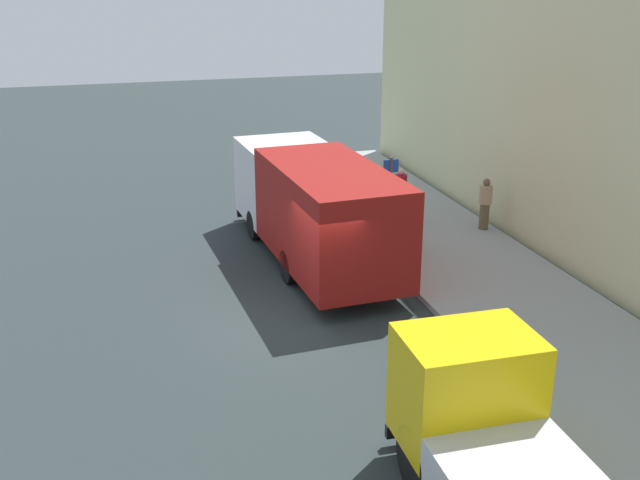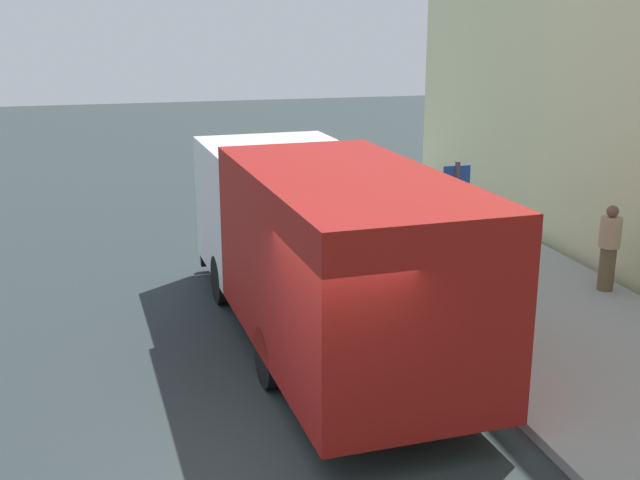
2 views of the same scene
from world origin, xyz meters
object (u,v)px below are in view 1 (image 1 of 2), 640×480
Objects in this scene: pedestrian_third at (485,203)px; street_sign_post at (390,197)px; large_utility_truck at (314,204)px; pedestrian_standing at (400,193)px; small_flatbed_truck at (496,446)px; pedestrian_walking at (406,214)px; traffic_cone_orange at (351,209)px.

pedestrian_third is 3.75m from street_sign_post.
pedestrian_standing is at bearing 29.83° from large_utility_truck.
pedestrian_walking is (2.95, 10.66, -0.01)m from small_flatbed_truck.
pedestrian_standing is (3.72, 12.97, -0.11)m from small_flatbed_truck.
pedestrian_walking is 0.66× the size of street_sign_post.
pedestrian_walking is 1.14× the size of pedestrian_third.
pedestrian_walking is 3.04m from pedestrian_third.
large_utility_truck is 4.95× the size of pedestrian_standing.
pedestrian_third is (5.89, 11.43, -0.16)m from small_flatbed_truck.
large_utility_truck is at bearing 90.14° from small_flatbed_truck.
pedestrian_third is at bearing -30.83° from traffic_cone_orange.
large_utility_truck is 4.60× the size of pedestrian_walking.
small_flatbed_truck is 12.86m from pedestrian_third.
street_sign_post is (2.12, -0.28, 0.10)m from large_utility_truck.
large_utility_truck is 5.23× the size of pedestrian_third.
small_flatbed_truck reaches higher than pedestrian_standing.
pedestrian_third is at bearing 15.81° from street_sign_post.
large_utility_truck is 1.68× the size of small_flatbed_truck.
pedestrian_third reaches higher than traffic_cone_orange.
pedestrian_walking is 3.06m from traffic_cone_orange.
pedestrian_standing is 2.97m from street_sign_post.
small_flatbed_truck is 8.15× the size of traffic_cone_orange.
pedestrian_walking is (2.71, -0.05, -0.53)m from large_utility_truck.
pedestrian_third is at bearing 116.73° from pedestrian_standing.
street_sign_post reaches higher than pedestrian_standing.
traffic_cone_orange is at bearing 49.61° from pedestrian_walking.
large_utility_truck is 3.06× the size of street_sign_post.
pedestrian_third is at bearing 4.08° from large_utility_truck.
large_utility_truck reaches higher than pedestrian_walking.
small_flatbed_truck is 1.82× the size of street_sign_post.
pedestrian_third is at bearing -38.64° from pedestrian_walking.
large_utility_truck is 13.71× the size of traffic_cone_orange.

